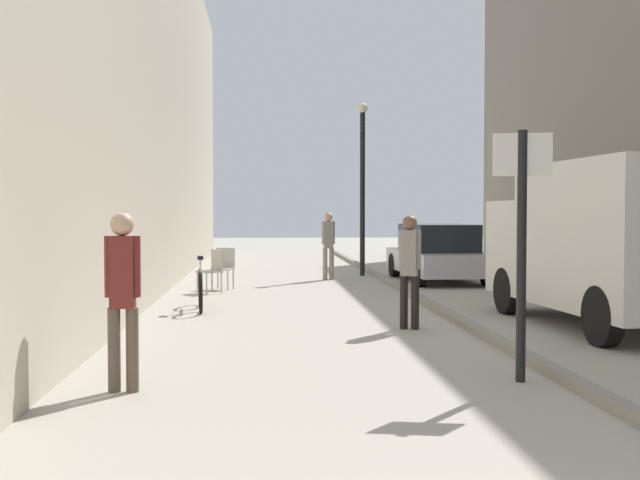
# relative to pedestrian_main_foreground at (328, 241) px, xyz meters

# --- Properties ---
(ground_plane) EXTENTS (80.00, 80.00, 0.00)m
(ground_plane) POSITION_rel_pedestrian_main_foreground_xyz_m (-0.20, -6.35, -1.01)
(ground_plane) COLOR #A8A093
(building_facade_left) EXTENTS (3.77, 40.00, 9.44)m
(building_facade_left) POSITION_rel_pedestrian_main_foreground_xyz_m (-5.68, -6.35, 3.71)
(building_facade_left) COLOR #BCB29E
(building_facade_left) RESTS_ON ground_plane
(kerb_strip) EXTENTS (0.16, 40.00, 0.12)m
(kerb_strip) POSITION_rel_pedestrian_main_foreground_xyz_m (1.38, -6.35, -0.95)
(kerb_strip) COLOR gray
(kerb_strip) RESTS_ON ground_plane
(pedestrian_main_foreground) EXTENTS (0.35, 0.23, 1.75)m
(pedestrian_main_foreground) POSITION_rel_pedestrian_main_foreground_xyz_m (0.00, 0.00, 0.00)
(pedestrian_main_foreground) COLOR gray
(pedestrian_main_foreground) RESTS_ON ground_plane
(pedestrian_mid_block) EXTENTS (0.32, 0.25, 1.71)m
(pedestrian_mid_block) POSITION_rel_pedestrian_main_foreground_xyz_m (0.49, -8.72, -0.02)
(pedestrian_mid_block) COLOR black
(pedestrian_mid_block) RESTS_ON ground_plane
(pedestrian_far_crossing) EXTENTS (0.35, 0.23, 1.76)m
(pedestrian_far_crossing) POSITION_rel_pedestrian_main_foreground_xyz_m (-3.08, -12.60, 0.00)
(pedestrian_far_crossing) COLOR brown
(pedestrian_far_crossing) RESTS_ON ground_plane
(delivery_van) EXTENTS (2.27, 4.98, 2.49)m
(delivery_van) POSITION_rel_pedestrian_main_foreground_xyz_m (3.50, -8.77, 0.32)
(delivery_van) COLOR silver
(delivery_van) RESTS_ON ground_plane
(parked_car) EXTENTS (2.00, 4.28, 1.45)m
(parked_car) POSITION_rel_pedestrian_main_foreground_xyz_m (2.75, -0.59, -0.30)
(parked_car) COLOR #B7B7BC
(parked_car) RESTS_ON ground_plane
(street_sign_post) EXTENTS (0.59, 0.15, 2.60)m
(street_sign_post) POSITION_rel_pedestrian_main_foreground_xyz_m (0.95, -12.43, 0.54)
(street_sign_post) COLOR black
(street_sign_post) RESTS_ON ground_plane
(lamp_post) EXTENTS (0.28, 0.28, 4.76)m
(lamp_post) POSITION_rel_pedestrian_main_foreground_xyz_m (1.05, 1.28, 1.71)
(lamp_post) COLOR black
(lamp_post) RESTS_ON ground_plane
(bicycle_leaning) EXTENTS (0.21, 1.77, 0.98)m
(bicycle_leaning) POSITION_rel_pedestrian_main_foreground_xyz_m (-2.82, -6.15, -0.63)
(bicycle_leaning) COLOR black
(bicycle_leaning) RESTS_ON ground_plane
(cafe_chair_near_window) EXTENTS (0.61, 0.61, 0.94)m
(cafe_chair_near_window) POSITION_rel_pedestrian_main_foreground_xyz_m (-2.79, -3.13, -0.46)
(cafe_chair_near_window) COLOR #B7B2A8
(cafe_chair_near_window) RESTS_ON ground_plane
(cafe_chair_by_doorway) EXTENTS (0.55, 0.55, 0.94)m
(cafe_chair_by_doorway) POSITION_rel_pedestrian_main_foreground_xyz_m (-2.59, -2.31, -0.46)
(cafe_chair_by_doorway) COLOR #B7B2A8
(cafe_chair_by_doorway) RESTS_ON ground_plane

